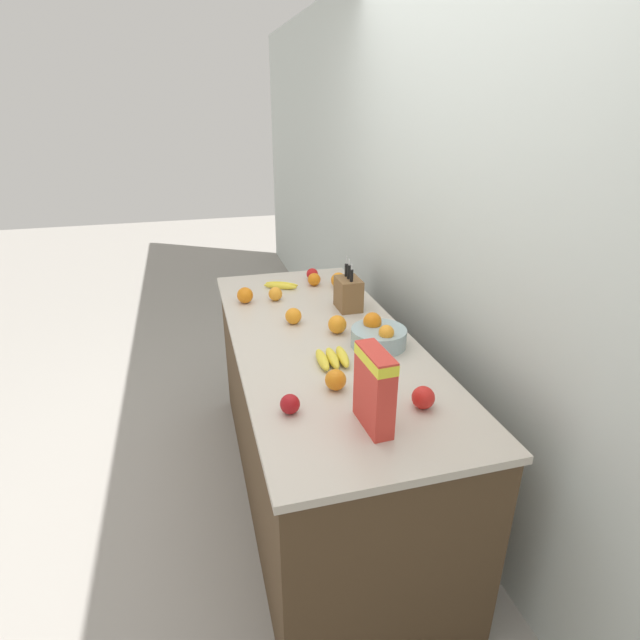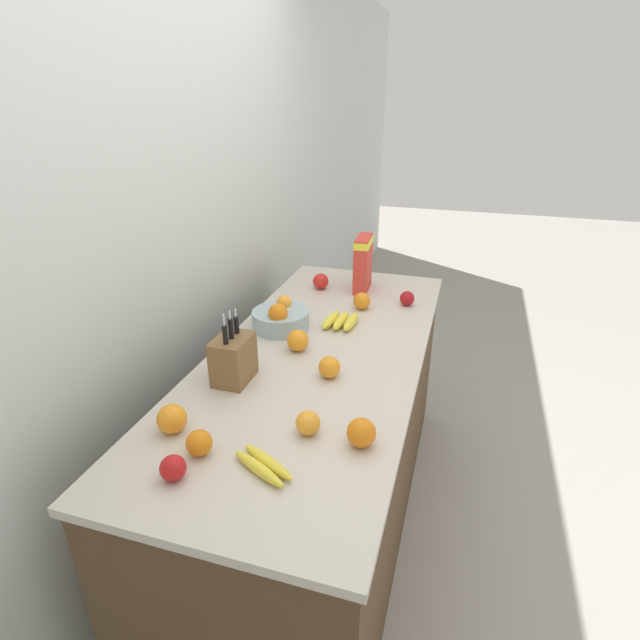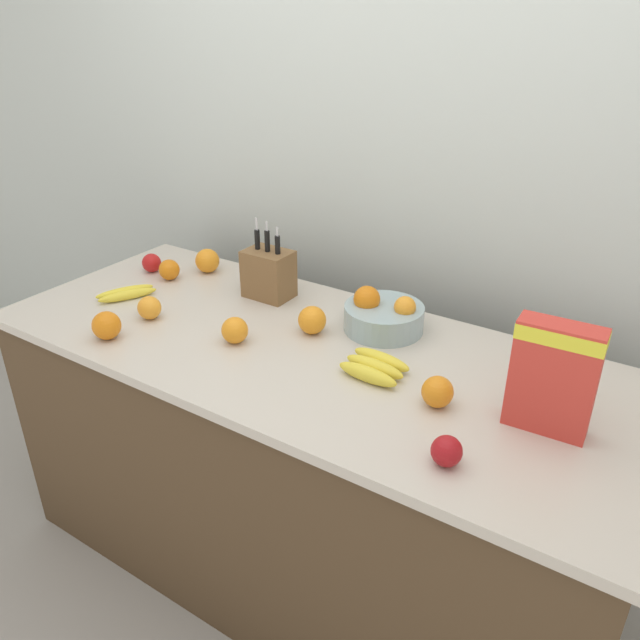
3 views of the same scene
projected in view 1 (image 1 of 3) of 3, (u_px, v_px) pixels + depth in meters
name	position (u px, v px, depth m)	size (l,w,h in m)	color
ground_plane	(322.00, 488.00, 2.65)	(14.00, 14.00, 0.00)	gray
wall_back	(452.00, 242.00, 2.28)	(9.00, 0.06, 2.60)	silver
counter	(322.00, 418.00, 2.48)	(1.97, 0.81, 0.89)	#4C3823
knife_block	(348.00, 293.00, 2.58)	(0.16, 0.12, 0.27)	brown
cereal_box	(374.00, 386.00, 1.61)	(0.20, 0.08, 0.28)	red
fruit_bowl	(378.00, 335.00, 2.20)	(0.25, 0.25, 0.14)	#99B2B7
banana_bunch_left	(281.00, 285.00, 2.90)	(0.15, 0.21, 0.03)	yellow
banana_bunch_right	(332.00, 358.00, 2.06)	(0.19, 0.14, 0.04)	yellow
apple_middle	(423.00, 398.00, 1.75)	(0.08, 0.08, 0.08)	red
apple_rightmost	(312.00, 274.00, 3.03)	(0.07, 0.07, 0.07)	red
apple_front	(290.00, 404.00, 1.72)	(0.07, 0.07, 0.07)	#A31419
orange_by_cereal	(336.00, 380.00, 1.86)	(0.08, 0.08, 0.08)	orange
orange_front_right	(339.00, 280.00, 2.90)	(0.09, 0.09, 0.09)	orange
orange_front_center	(275.00, 294.00, 2.71)	(0.08, 0.08, 0.08)	orange
orange_mid_right	(293.00, 316.00, 2.42)	(0.08, 0.08, 0.08)	orange
orange_mid_left	(314.00, 279.00, 2.93)	(0.08, 0.08, 0.08)	orange
orange_front_left	(337.00, 324.00, 2.32)	(0.09, 0.09, 0.09)	orange
orange_near_bowl	(245.00, 295.00, 2.67)	(0.09, 0.09, 0.09)	orange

